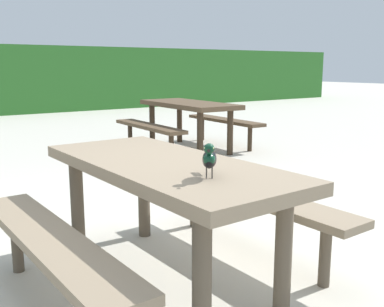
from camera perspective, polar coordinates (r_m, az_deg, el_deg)
The scene contains 4 objects.
ground_plane at distance 3.07m, azimuth -2.87°, elevation -13.78°, with size 60.00×60.00×0.00m, color beige.
picnic_table_foreground at distance 2.70m, azimuth -3.44°, elevation -4.75°, with size 1.73×1.82×0.74m.
bird_grackle at distance 2.21m, azimuth 2.21°, elevation -0.58°, with size 0.20×0.24×0.18m.
picnic_table_mid_left at distance 7.03m, azimuth -0.41°, elevation 4.99°, with size 1.73×1.82×0.74m.
Camera 1 is at (-1.48, -2.37, 1.29)m, focal length 42.32 mm.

